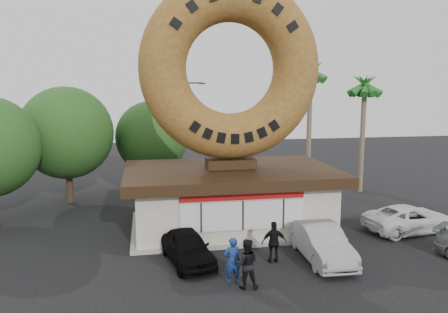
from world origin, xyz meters
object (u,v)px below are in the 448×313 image
object	(u,v)px
person_center	(246,264)
car_silver	(321,242)
giant_donut	(231,69)
person_left	(232,261)
donut_shop	(230,196)
street_lamp	(181,129)
person_right	(274,242)
car_white	(411,219)
car_black	(187,247)

from	to	relation	value
person_center	car_silver	size ratio (longest dim) A/B	0.41
car_silver	person_center	bearing A→B (deg)	-149.83
giant_donut	person_left	bearing A→B (deg)	-100.44
donut_shop	street_lamp	size ratio (longest dim) A/B	1.40
person_left	car_silver	world-z (taller)	person_left
person_right	car_silver	bearing A→B (deg)	-175.51
person_center	street_lamp	bearing A→B (deg)	-77.42
donut_shop	street_lamp	world-z (taller)	street_lamp
person_center	car_white	size ratio (longest dim) A/B	0.39
person_right	car_white	world-z (taller)	person_right
person_left	street_lamp	bearing A→B (deg)	-94.58
person_center	car_white	bearing A→B (deg)	-144.90
car_black	car_white	distance (m)	12.20
donut_shop	street_lamp	bearing A→B (deg)	100.50
donut_shop	car_white	bearing A→B (deg)	-14.74
person_center	car_black	xyz separation A→B (m)	(-1.97, 2.84, -0.27)
giant_donut	car_white	distance (m)	12.36
car_silver	car_black	bearing A→B (deg)	174.68
street_lamp	person_center	xyz separation A→B (m)	(1.04, -17.34, -3.51)
person_left	person_center	size ratio (longest dim) A/B	0.96
giant_donut	car_silver	world-z (taller)	giant_donut
person_left	car_silver	distance (m)	4.68
person_center	car_silver	distance (m)	4.47
donut_shop	car_white	world-z (taller)	donut_shop
car_silver	car_white	bearing A→B (deg)	25.33
street_lamp	person_left	distance (m)	17.25
street_lamp	person_right	size ratio (longest dim) A/B	4.34
giant_donut	person_right	xyz separation A→B (m)	(0.93, -5.16, -7.61)
giant_donut	person_center	size ratio (longest dim) A/B	4.88
car_silver	street_lamp	bearing A→B (deg)	109.38
donut_shop	giant_donut	size ratio (longest dim) A/B	1.18
person_left	person_center	xyz separation A→B (m)	(0.45, -0.47, 0.04)
donut_shop	person_center	world-z (taller)	donut_shop
giant_donut	person_center	distance (m)	10.57
car_black	car_silver	distance (m)	5.92
street_lamp	car_silver	size ratio (longest dim) A/B	1.71
person_left	person_right	xyz separation A→B (m)	(2.19, 1.71, -0.01)
street_lamp	donut_shop	bearing A→B (deg)	-79.50
person_left	car_silver	xyz separation A→B (m)	(4.36, 1.69, -0.16)
donut_shop	giant_donut	xyz separation A→B (m)	(0.00, 0.02, 6.77)
street_lamp	car_white	size ratio (longest dim) A/B	1.59
person_left	car_silver	size ratio (longest dim) A/B	0.40
person_right	car_white	distance (m)	8.75
person_left	donut_shop	bearing A→B (deg)	-107.04
giant_donut	person_left	xyz separation A→B (m)	(-1.27, -6.87, -7.60)
street_lamp	person_right	bearing A→B (deg)	-79.61
giant_donut	person_left	size ratio (longest dim) A/B	5.08
person_right	street_lamp	bearing A→B (deg)	-74.53
giant_donut	street_lamp	size ratio (longest dim) A/B	1.18
giant_donut	person_right	bearing A→B (deg)	-79.84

